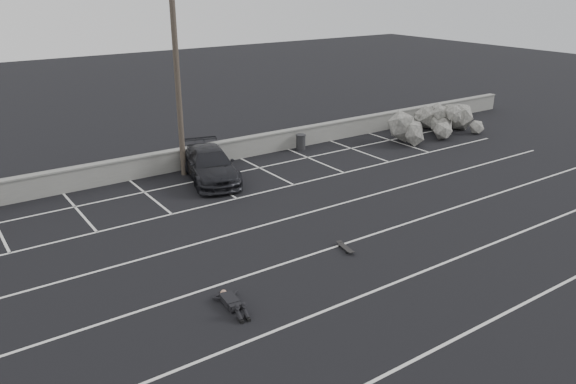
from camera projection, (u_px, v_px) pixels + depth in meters
ground at (358, 298)px, 16.65m from camera, size 120.00×120.00×0.00m
seawall at (167, 161)px, 27.22m from camera, size 50.00×0.45×1.06m
stall_lines at (274, 244)px, 20.00m from camera, size 36.00×20.05×0.01m
car_right at (210, 165)px, 26.13m from camera, size 3.24×5.39×1.46m
utility_pole at (177, 71)px, 25.28m from camera, size 1.30×0.26×9.78m
trash_bin at (301, 142)px, 30.80m from camera, size 0.64×0.64×0.86m
riprap_pile at (433, 122)px, 34.04m from camera, size 7.09×4.07×1.85m
person at (229, 297)px, 16.28m from camera, size 1.27×2.31×0.43m
skateboard at (345, 248)px, 19.56m from camera, size 0.36×0.84×0.10m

